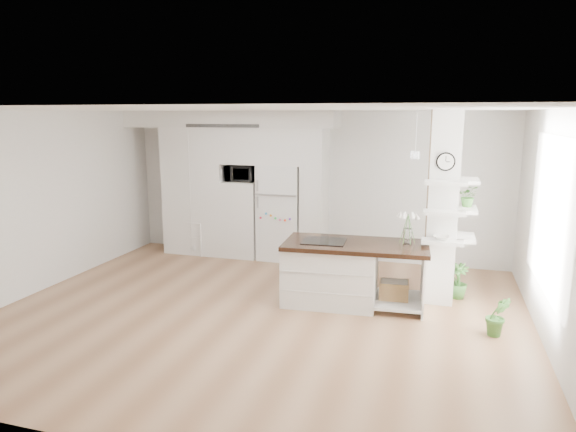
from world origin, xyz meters
name	(u,v)px	position (x,y,z in m)	size (l,w,h in m)	color
floor	(259,313)	(0.00, 0.00, 0.00)	(7.00, 6.00, 0.01)	#A87F5B
room	(257,177)	(0.00, 0.00, 1.86)	(7.04, 6.04, 2.72)	white
cabinet_wall	(234,176)	(-1.45, 2.67, 1.51)	(4.00, 0.71, 2.70)	white
refrigerator	(281,212)	(-0.53, 2.68, 0.88)	(0.78, 0.69, 1.75)	white
column	(449,210)	(2.38, 1.13, 1.35)	(0.69, 0.90, 2.70)	silver
window	(550,214)	(3.48, 0.30, 1.50)	(2.40, 2.40, 0.00)	white
pendant_light	(394,158)	(1.70, 0.15, 2.12)	(0.12, 0.12, 0.10)	white
kitchen_island	(339,271)	(0.95, 0.71, 0.46)	(2.03, 1.06, 1.46)	white
bookshelf	(194,239)	(-2.23, 2.50, 0.28)	(0.57, 0.37, 0.64)	white
floor_plant_a	(498,316)	(3.00, 0.15, 0.26)	(0.28, 0.23, 0.51)	#3C752E
floor_plant_b	(458,281)	(2.57, 1.41, 0.26)	(0.29, 0.29, 0.51)	#3C752E
microwave	(242,173)	(-1.27, 2.62, 1.57)	(0.54, 0.37, 0.30)	#2D2D2D
shelf_plant	(468,196)	(2.63, 1.30, 1.52)	(0.27, 0.23, 0.30)	#3C752E
decor_bowl	(441,238)	(2.30, 0.90, 1.00)	(0.22, 0.22, 0.05)	white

